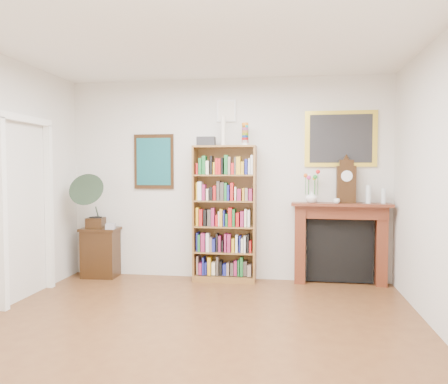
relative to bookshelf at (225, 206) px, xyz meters
name	(u,v)px	position (x,y,z in m)	size (l,w,h in m)	color
room	(185,186)	(0.00, -2.33, 0.36)	(4.51, 5.01, 2.81)	#56301A
door_casing	(27,193)	(-2.20, -1.13, 0.22)	(0.08, 1.02, 2.17)	white
teal_poster	(154,162)	(-1.05, 0.15, 0.61)	(0.58, 0.04, 0.78)	black
small_picture	(226,111)	(0.00, 0.15, 1.31)	(0.26, 0.04, 0.30)	white
gilt_painting	(341,139)	(1.55, 0.15, 0.91)	(0.95, 0.04, 0.75)	gold
bookshelf	(225,206)	(0.00, 0.00, 0.00)	(0.86, 0.31, 2.14)	brown
side_cabinet	(101,252)	(-1.79, -0.03, -0.69)	(0.52, 0.38, 0.71)	black
fireplace	(340,236)	(1.55, 0.08, -0.40)	(1.31, 0.37, 1.09)	#4C1D11
gramophone	(91,198)	(-1.86, -0.15, 0.10)	(0.54, 0.64, 0.77)	black
cd_stack	(110,226)	(-1.59, -0.14, -0.29)	(0.12, 0.12, 0.08)	#B8B7C4
mantel_clock	(346,182)	(1.62, 0.07, 0.33)	(0.25, 0.15, 0.57)	black
flower_vase	(312,197)	(1.17, 0.02, 0.14)	(0.16, 0.16, 0.16)	white
teacup	(337,201)	(1.49, -0.05, 0.09)	(0.08, 0.08, 0.06)	white
bottle_left	(368,194)	(1.90, 0.02, 0.17)	(0.07, 0.07, 0.24)	silver
bottle_right	(384,196)	(2.09, 0.02, 0.15)	(0.06, 0.06, 0.20)	silver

